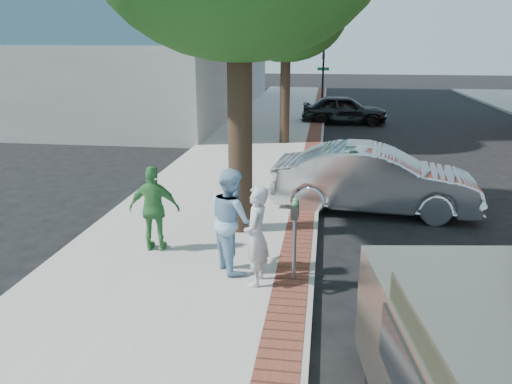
% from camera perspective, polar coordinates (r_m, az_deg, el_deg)
% --- Properties ---
extents(ground, '(120.00, 120.00, 0.00)m').
position_cam_1_polar(ground, '(9.45, -0.05, -9.33)').
color(ground, black).
rests_on(ground, ground).
extents(sidewalk, '(5.00, 60.00, 0.15)m').
position_cam_1_polar(sidewalk, '(17.11, -1.26, 3.02)').
color(sidewalk, '#9E9991').
rests_on(sidewalk, ground).
extents(brick_strip, '(0.60, 60.00, 0.01)m').
position_cam_1_polar(brick_strip, '(16.88, 6.13, 3.01)').
color(brick_strip, brown).
rests_on(brick_strip, sidewalk).
extents(curb, '(0.10, 60.00, 0.15)m').
position_cam_1_polar(curb, '(16.90, 7.31, 2.70)').
color(curb, gray).
rests_on(curb, ground).
extents(office_base, '(18.20, 22.20, 4.00)m').
position_cam_1_polar(office_base, '(33.61, -17.39, 12.42)').
color(office_base, gray).
rests_on(office_base, ground).
extents(signal_near, '(0.70, 0.15, 3.80)m').
position_cam_1_polar(signal_near, '(30.46, 7.66, 13.11)').
color(signal_near, black).
rests_on(signal_near, ground).
extents(tree_far, '(4.80, 4.80, 7.14)m').
position_cam_1_polar(tree_far, '(20.49, 3.49, 19.99)').
color(tree_far, black).
rests_on(tree_far, sidewalk).
extents(parking_meter, '(0.12, 0.32, 1.47)m').
position_cam_1_polar(parking_meter, '(8.54, 4.46, -3.49)').
color(parking_meter, gray).
rests_on(parking_meter, sidewalk).
extents(person_gray, '(0.43, 0.64, 1.74)m').
position_cam_1_polar(person_gray, '(8.43, 0.03, -5.06)').
color(person_gray, '#B2B2B7').
rests_on(person_gray, sidewalk).
extents(person_officer, '(1.11, 1.16, 1.89)m').
position_cam_1_polar(person_officer, '(8.97, -2.80, -3.19)').
color(person_officer, '#88B2D2').
rests_on(person_officer, sidewalk).
extents(person_green, '(1.03, 0.49, 1.72)m').
position_cam_1_polar(person_green, '(10.01, -11.53, -1.89)').
color(person_green, '#3D8642').
rests_on(person_green, sidewalk).
extents(sedan_silver, '(5.20, 2.22, 1.67)m').
position_cam_1_polar(sedan_silver, '(12.92, 13.36, 1.44)').
color(sedan_silver, silver).
rests_on(sedan_silver, ground).
extents(bg_car, '(4.43, 1.85, 1.50)m').
position_cam_1_polar(bg_car, '(26.77, 10.06, 9.27)').
color(bg_car, black).
rests_on(bg_car, ground).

